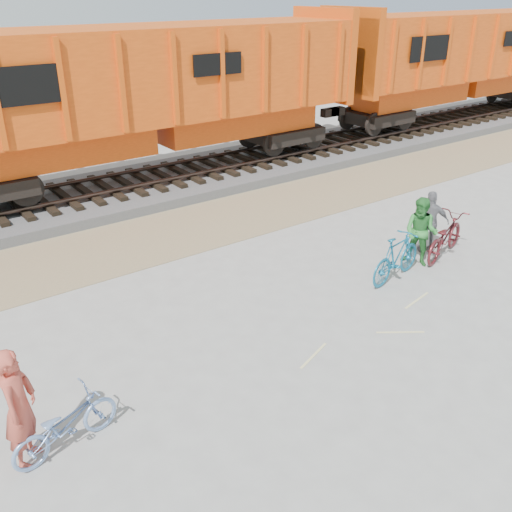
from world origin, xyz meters
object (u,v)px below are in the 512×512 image
object	(u,v)px
hopper_car_center	(150,92)
bicycle_teal	(396,257)
bicycle_maroon	(445,237)
person_man	(421,232)
hopper_car_right	(461,58)
person_woman	(430,222)
bicycle_blue	(65,424)
person_solo	(19,408)

from	to	relation	value
hopper_car_center	bicycle_teal	bearing A→B (deg)	-81.30
bicycle_maroon	person_man	world-z (taller)	person_man
hopper_car_right	person_woman	distance (m)	14.63
bicycle_blue	bicycle_maroon	world-z (taller)	bicycle_maroon
person_solo	hopper_car_right	bearing A→B (deg)	-32.35
hopper_car_center	bicycle_maroon	xyz separation A→B (m)	(3.16, -8.55, -2.50)
person_solo	person_woman	bearing A→B (deg)	-48.74
bicycle_maroon	person_solo	distance (m)	9.95
bicycle_blue	person_man	bearing A→B (deg)	-94.14
hopper_car_right	bicycle_blue	world-z (taller)	hopper_car_right
bicycle_maroon	person_woman	world-z (taller)	person_woman
bicycle_teal	person_woman	bearing A→B (deg)	-82.62
hopper_car_right	person_man	xyz separation A→B (m)	(-12.67, -8.47, -2.20)
hopper_car_right	bicycle_maroon	bearing A→B (deg)	-144.17
hopper_car_center	bicycle_blue	bearing A→B (deg)	-123.56
hopper_car_center	person_woman	distance (m)	8.99
hopper_car_right	person_solo	xyz separation A→B (m)	(-21.75, -9.32, -2.12)
bicycle_blue	person_woman	xyz separation A→B (m)	(9.31, 1.27, 0.35)
person_solo	person_man	size ratio (longest dim) A/B	1.11
hopper_car_center	person_man	xyz separation A→B (m)	(2.33, -8.47, -2.20)
hopper_car_center	bicycle_teal	xyz separation A→B (m)	(1.33, -8.67, -2.48)
bicycle_teal	bicycle_blue	bearing A→B (deg)	86.19
person_man	hopper_car_center	bearing A→B (deg)	173.94
hopper_car_right	person_woman	xyz separation A→B (m)	(-11.94, -8.15, -2.24)
hopper_car_right	person_solo	distance (m)	23.76
hopper_car_center	hopper_car_right	world-z (taller)	same
hopper_car_center	person_man	bearing A→B (deg)	-74.64
person_woman	bicycle_blue	bearing A→B (deg)	49.42
person_man	person_woman	bearing A→B (deg)	92.41
person_man	person_woman	distance (m)	0.80
bicycle_teal	person_woman	size ratio (longest dim) A/B	1.15
bicycle_blue	bicycle_maroon	xyz separation A→B (m)	(9.41, 0.87, 0.09)
bicycle_teal	bicycle_maroon	world-z (taller)	bicycle_teal
bicycle_maroon	hopper_car_right	bearing A→B (deg)	-70.54
hopper_car_center	hopper_car_right	xyz separation A→B (m)	(15.00, 0.00, 0.00)
person_solo	person_woman	size ratio (longest dim) A/B	1.16
hopper_car_right	bicycle_blue	bearing A→B (deg)	-156.09
bicycle_teal	person_man	distance (m)	1.06
bicycle_blue	hopper_car_center	bearing A→B (deg)	-44.00
hopper_car_center	bicycle_teal	distance (m)	9.12
person_man	person_woman	xyz separation A→B (m)	(0.73, 0.32, -0.04)
bicycle_maroon	person_solo	bearing A→B (deg)	78.07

